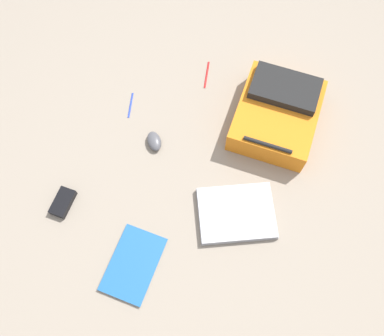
{
  "coord_description": "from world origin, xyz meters",
  "views": [
    {
      "loc": [
        -0.09,
        0.66,
        1.66
      ],
      "look_at": [
        0.03,
        -0.03,
        0.02
      ],
      "focal_mm": 39.35,
      "sensor_mm": 36.0,
      "label": 1
    }
  ],
  "objects_px": {
    "computer_mouse": "(154,141)",
    "power_brick": "(63,202)",
    "pen_black": "(207,74)",
    "book_blue": "(133,264)",
    "laptop": "(236,213)",
    "pen_blue": "(130,105)",
    "backpack": "(277,113)"
  },
  "relations": [
    {
      "from": "computer_mouse",
      "to": "power_brick",
      "type": "xyz_separation_m",
      "value": [
        0.31,
        0.34,
        -0.0
      ]
    },
    {
      "from": "pen_black",
      "to": "book_blue",
      "type": "bearing_deg",
      "value": 81.35
    },
    {
      "from": "laptop",
      "to": "pen_blue",
      "type": "relative_size",
      "value": 2.74
    },
    {
      "from": "backpack",
      "to": "power_brick",
      "type": "height_order",
      "value": "backpack"
    },
    {
      "from": "backpack",
      "to": "power_brick",
      "type": "relative_size",
      "value": 3.77
    },
    {
      "from": "book_blue",
      "to": "power_brick",
      "type": "xyz_separation_m",
      "value": [
        0.34,
        -0.19,
        0.01
      ]
    },
    {
      "from": "computer_mouse",
      "to": "pen_blue",
      "type": "height_order",
      "value": "computer_mouse"
    },
    {
      "from": "pen_black",
      "to": "computer_mouse",
      "type": "bearing_deg",
      "value": 66.78
    },
    {
      "from": "pen_black",
      "to": "backpack",
      "type": "bearing_deg",
      "value": 150.57
    },
    {
      "from": "book_blue",
      "to": "power_brick",
      "type": "bearing_deg",
      "value": -29.68
    },
    {
      "from": "pen_blue",
      "to": "laptop",
      "type": "bearing_deg",
      "value": 141.58
    },
    {
      "from": "laptop",
      "to": "computer_mouse",
      "type": "height_order",
      "value": "computer_mouse"
    },
    {
      "from": "power_brick",
      "to": "pen_black",
      "type": "relative_size",
      "value": 0.82
    },
    {
      "from": "pen_black",
      "to": "pen_blue",
      "type": "relative_size",
      "value": 1.14
    },
    {
      "from": "power_brick",
      "to": "pen_black",
      "type": "height_order",
      "value": "power_brick"
    },
    {
      "from": "book_blue",
      "to": "pen_blue",
      "type": "bearing_deg",
      "value": -75.9
    },
    {
      "from": "laptop",
      "to": "power_brick",
      "type": "distance_m",
      "value": 0.71
    },
    {
      "from": "computer_mouse",
      "to": "pen_black",
      "type": "distance_m",
      "value": 0.43
    },
    {
      "from": "computer_mouse",
      "to": "book_blue",
      "type": "bearing_deg",
      "value": -114.21
    },
    {
      "from": "laptop",
      "to": "pen_blue",
      "type": "xyz_separation_m",
      "value": [
        0.54,
        -0.43,
        -0.01
      ]
    },
    {
      "from": "book_blue",
      "to": "computer_mouse",
      "type": "distance_m",
      "value": 0.53
    },
    {
      "from": "book_blue",
      "to": "pen_blue",
      "type": "relative_size",
      "value": 2.33
    },
    {
      "from": "book_blue",
      "to": "computer_mouse",
      "type": "height_order",
      "value": "computer_mouse"
    },
    {
      "from": "pen_black",
      "to": "pen_blue",
      "type": "bearing_deg",
      "value": 35.3
    },
    {
      "from": "book_blue",
      "to": "computer_mouse",
      "type": "bearing_deg",
      "value": -86.97
    },
    {
      "from": "backpack",
      "to": "power_brick",
      "type": "bearing_deg",
      "value": 33.35
    },
    {
      "from": "laptop",
      "to": "pen_black",
      "type": "bearing_deg",
      "value": -70.97
    },
    {
      "from": "computer_mouse",
      "to": "pen_black",
      "type": "bearing_deg",
      "value": 39.54
    },
    {
      "from": "computer_mouse",
      "to": "power_brick",
      "type": "distance_m",
      "value": 0.46
    },
    {
      "from": "book_blue",
      "to": "pen_black",
      "type": "distance_m",
      "value": 0.94
    },
    {
      "from": "backpack",
      "to": "book_blue",
      "type": "distance_m",
      "value": 0.88
    },
    {
      "from": "laptop",
      "to": "power_brick",
      "type": "height_order",
      "value": "same"
    }
  ]
}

